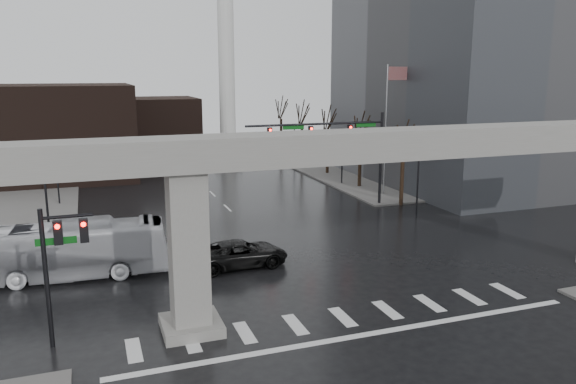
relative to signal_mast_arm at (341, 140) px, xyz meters
name	(u,v)px	position (x,y,z in m)	size (l,w,h in m)	color
ground	(334,309)	(-8.99, -18.80, -5.83)	(160.00, 160.00, 0.00)	black
sidewalk_ne	(406,165)	(17.01, 17.20, -5.75)	(28.00, 36.00, 0.15)	#605E5C
elevated_guideway	(361,169)	(-7.73, -18.80, 1.05)	(48.00, 2.60, 8.70)	gray
building_far_left	(56,132)	(-22.99, 23.20, -0.83)	(16.00, 14.00, 10.00)	black
building_far_mid	(158,129)	(-10.99, 33.20, -1.83)	(10.00, 10.00, 8.00)	black
smokestack	(226,55)	(-2.99, 27.20, 7.52)	(3.60, 3.60, 30.00)	white
signal_mast_arm	(341,140)	(0.00, 0.00, 0.00)	(12.12, 0.43, 8.00)	black
signal_left_pole	(59,253)	(-21.24, -18.30, -1.76)	(2.30, 0.30, 6.00)	black
flagpole_assembly	(389,114)	(6.30, 3.20, 1.70)	(2.06, 0.12, 12.00)	silver
lamp_right_0	(418,174)	(4.51, -4.80, -2.36)	(1.22, 0.32, 5.11)	black
lamp_right_1	(342,151)	(4.51, 9.20, -2.36)	(1.22, 0.32, 5.11)	black
lamp_right_2	(294,136)	(4.51, 23.20, -2.36)	(1.22, 0.32, 5.11)	black
lamp_left_0	(47,200)	(-22.49, -4.80, -2.36)	(1.22, 0.32, 5.11)	black
lamp_left_1	(56,166)	(-22.49, 9.20, -2.36)	(1.22, 0.32, 5.11)	black
lamp_left_2	(62,146)	(-22.49, 23.20, -2.36)	(1.22, 0.32, 5.11)	black
tree_right_0	(402,173)	(5.54, -0.78, -3.04)	(1.09, 1.58, 7.50)	black
tree_right_1	(360,159)	(5.54, 7.22, -2.98)	(1.09, 1.61, 7.67)	black
tree_right_2	(328,148)	(5.54, 15.22, -2.91)	(1.10, 1.63, 7.85)	black
tree_right_3	(302,140)	(5.54, 23.22, -2.85)	(1.11, 1.66, 8.02)	black
tree_right_4	(281,133)	(5.54, 31.22, -2.79)	(1.12, 1.69, 8.19)	black
pickup_truck	(240,254)	(-11.73, -11.33, -5.04)	(2.61, 5.67, 1.58)	black
city_bus	(62,251)	(-21.56, -9.84, -4.22)	(2.71, 11.58, 3.23)	silver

